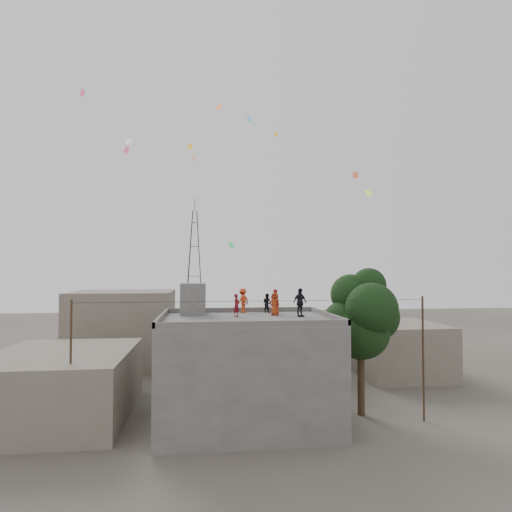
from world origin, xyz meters
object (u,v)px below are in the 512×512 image
(stair_head_box, at_px, (193,299))
(person_dark_adult, at_px, (300,302))
(person_red_adult, at_px, (275,301))
(tree, at_px, (362,316))
(transmission_tower, at_px, (194,270))

(stair_head_box, height_order, person_dark_adult, stair_head_box)
(stair_head_box, height_order, person_red_adult, stair_head_box)
(tree, xyz_separation_m, person_red_adult, (-5.22, 2.07, 0.80))
(tree, relative_size, person_dark_adult, 5.19)
(transmission_tower, bearing_deg, person_dark_adult, -79.53)
(tree, distance_m, transmission_tower, 41.12)
(tree, distance_m, person_dark_adult, 4.15)
(stair_head_box, bearing_deg, transmission_tower, 91.23)
(person_dark_adult, bearing_deg, transmission_tower, 70.94)
(person_red_adult, xyz_separation_m, person_dark_adult, (1.17, -2.28, 0.08))
(stair_head_box, height_order, tree, tree)
(person_dark_adult, bearing_deg, tree, -26.58)
(tree, height_order, person_dark_adult, tree)
(transmission_tower, distance_m, person_dark_adult, 40.34)
(stair_head_box, bearing_deg, person_red_adult, 0.76)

